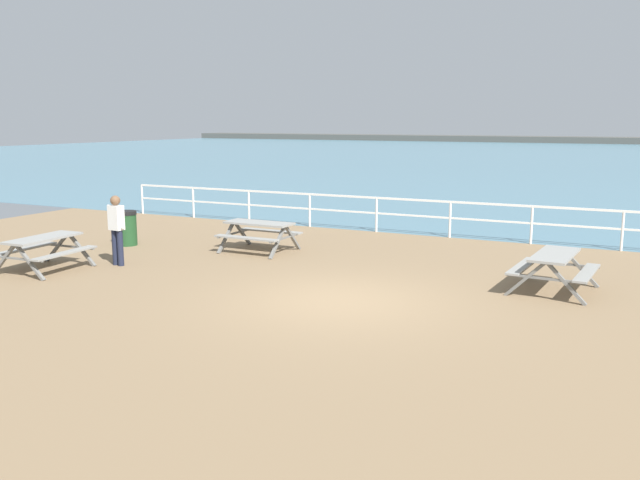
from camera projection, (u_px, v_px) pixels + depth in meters
name	position (u px, v px, depth m)	size (l,w,h in m)	color
ground_plane	(339.00, 306.00, 12.82)	(30.00, 24.00, 0.20)	#846B4C
sea_band	(588.00, 159.00, 59.35)	(142.00, 90.00, 0.01)	teal
distant_shoreline	(615.00, 143.00, 97.29)	(142.00, 6.00, 1.80)	#4C4C47
seaward_railing	(450.00, 212.00, 19.51)	(23.07, 0.07, 1.08)	white
picnic_table_near_left	(259.00, 229.00, 17.49)	(1.82, 1.56, 0.80)	gray
picnic_table_near_right	(554.00, 263.00, 13.39)	(1.65, 1.89, 0.80)	gray
picnic_table_mid_centre	(44.00, 245.00, 15.27)	(1.62, 1.87, 0.80)	gray
visitor	(117.00, 226.00, 15.73)	(0.53, 0.26, 1.66)	#1E2338
litter_bin	(127.00, 228.00, 18.36)	(0.55, 0.55, 0.95)	#1E4723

